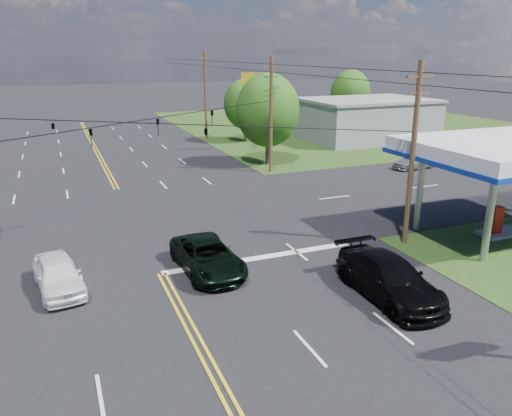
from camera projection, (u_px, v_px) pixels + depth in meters
name	position (u px, v px, depth m)	size (l,w,h in m)	color
ground	(134.00, 222.00, 30.22)	(280.00, 280.00, 0.00)	black
grass_ne	(347.00, 124.00, 71.08)	(46.00, 48.00, 0.03)	#263912
stop_bar	(261.00, 258.00, 24.95)	(10.00, 0.50, 0.02)	silver
retail_ne	(366.00, 121.00, 58.02)	(14.00, 10.00, 4.40)	gray
pole_se	(413.00, 153.00, 25.47)	(1.60, 0.28, 9.50)	#42321C
pole_ne	(271.00, 114.00, 41.38)	(1.60, 0.28, 9.50)	#42321C
pole_right_far	(205.00, 94.00, 58.09)	(1.60, 0.28, 10.00)	#42321C
span_wire_signals	(126.00, 123.00, 28.43)	(26.00, 18.00, 1.13)	black
power_lines	(128.00, 77.00, 25.88)	(26.04, 100.00, 0.64)	black
tree_right_a	(268.00, 110.00, 44.40)	(5.70, 5.70, 8.18)	#42321C
tree_right_b	(246.00, 104.00, 56.10)	(4.94, 4.94, 7.09)	#42321C
tree_far_r	(350.00, 93.00, 67.59)	(5.32, 5.32, 7.63)	#42321C
pickup_dkgreen	(208.00, 256.00, 23.25)	(2.45, 5.30, 1.47)	black
suv_black	(389.00, 278.00, 20.78)	(2.37, 5.82, 1.69)	black
pickup_white	(58.00, 275.00, 21.35)	(1.74, 4.34, 1.48)	white
sedan_far	(415.00, 161.00, 43.98)	(1.80, 4.43, 1.29)	#A4A4A9
polesign_ne	(252.00, 90.00, 49.65)	(2.09, 1.12, 7.94)	#A5A5AA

